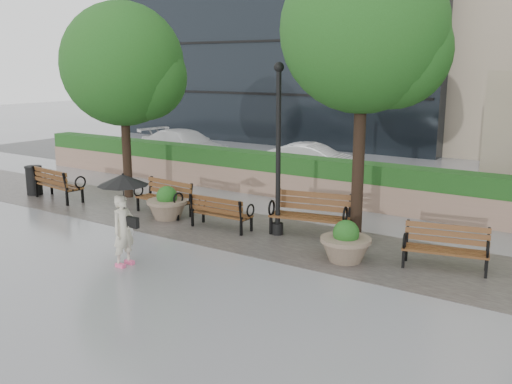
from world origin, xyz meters
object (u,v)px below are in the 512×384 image
Objects in this scene: bench_4 at (445,257)px; trash_bin at (34,181)px; pedestrian at (123,211)px; bench_3 at (310,223)px; bench_2 at (221,219)px; car_left at (186,146)px; bench_0 at (59,191)px; bench_1 at (164,205)px; planter_right at (346,245)px; car_right at (313,161)px; planter_left at (167,206)px; lamppost at (278,161)px.

bench_4 is 1.99× the size of trash_bin.
bench_3 is at bearing -27.94° from pedestrian.
bench_2 is 0.35× the size of car_left.
trash_bin is (-1.30, 0.05, 0.15)m from bench_0.
bench_1 is 2.30m from bench_2.
planter_right is 4.76m from pedestrian.
bench_1 is at bearing 162.46° from car_right.
bench_2 is 0.85× the size of pedestrian.
pedestrian is (-5.65, -3.51, 0.92)m from bench_4.
planter_left is 7.66m from car_right.
car_left reaches higher than bench_1.
car_left is 2.45× the size of pedestrian.
bench_1 is 1.02× the size of bench_4.
trash_bin is 8.18m from pedestrian.
planter_left is at bearing 179.07° from bench_3.
bench_2 is 0.92× the size of bench_4.
car_right is at bearing 122.72° from planter_right.
bench_3 is 1.88× the size of planter_left.
bench_0 is 1.10× the size of bench_4.
trash_bin is at bearing 67.73° from pedestrian.
bench_1 is 2.02× the size of trash_bin.
bench_3 is 1.06× the size of pedestrian.
bench_3 reaches higher than bench_2.
planter_right is at bearing -174.74° from bench_0.
bench_2 is 1.50× the size of planter_left.
bench_4 is at bearing -58.07° from pedestrian.
car_right is 11.03m from pedestrian.
bench_2 is 3.77m from planter_right.
lamppost reaches higher than planter_right.
pedestrian is (2.28, -3.60, 0.91)m from bench_1.
planter_right is (3.74, -0.48, 0.10)m from bench_2.
bench_2 is at bearing 172.63° from planter_right.
car_left is at bearing -45.27° from bench_2.
planter_right is 1.22× the size of trash_bin.
planter_right is 0.56× the size of pedestrian.
bench_0 is 0.51× the size of car_right.
bench_1 is at bearing -8.44° from bench_2.
pedestrian is at bearing -136.98° from car_left.
pedestrian is at bearing -142.99° from planter_right.
car_left reaches higher than bench_0.
lamppost is at bearing 158.83° from planter_right.
trash_bin is 9.90m from car_right.
bench_4 is 7.50m from planter_left.
bench_2 is 0.80× the size of bench_3.
planter_right is at bearing -172.53° from bench_4.
lamppost is at bearing -21.61° from pedestrian.
bench_0 is at bearing 178.69° from planter_right.
planter_right is at bearing -21.17° from lamppost.
planter_left is 3.85m from pedestrian.
planter_right is (6.01, -0.78, 0.08)m from bench_1.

